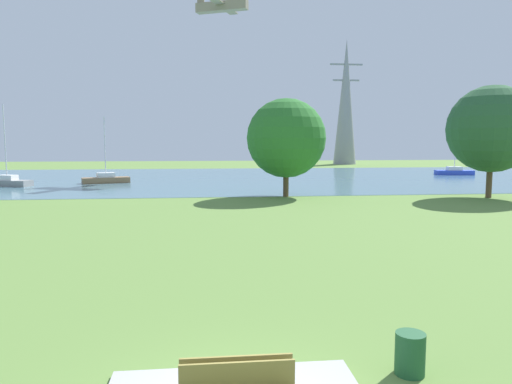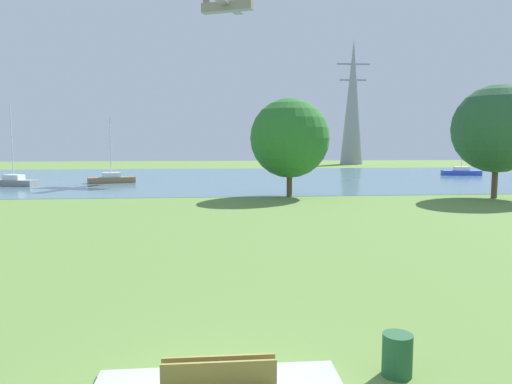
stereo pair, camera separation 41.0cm
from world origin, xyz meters
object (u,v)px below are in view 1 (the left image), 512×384
at_px(sailboat_brown, 106,179).
at_px(tree_west_far, 492,129).
at_px(sailboat_blue, 454,171).
at_px(light_aircraft, 221,6).
at_px(litter_bin, 410,354).
at_px(sailboat_gray, 7,182).
at_px(tree_east_far, 286,138).
at_px(electricity_pylon, 346,102).
at_px(bench_facing_water, 236,382).

relative_size(sailboat_brown, tree_west_far, 0.80).
height_order(sailboat_blue, tree_west_far, tree_west_far).
xyz_separation_m(sailboat_brown, light_aircraft, (12.61, 7.31, 20.02)).
bearing_deg(light_aircraft, litter_bin, -88.16).
xyz_separation_m(sailboat_blue, tree_west_far, (-10.65, -24.45, 4.88)).
height_order(litter_bin, tree_west_far, tree_west_far).
bearing_deg(sailboat_blue, sailboat_gray, -168.61).
xyz_separation_m(tree_east_far, electricity_pylon, (20.89, 53.33, 7.37)).
relative_size(bench_facing_water, tree_east_far, 0.23).
bearing_deg(sailboat_blue, tree_west_far, -113.54).
bearing_deg(bench_facing_water, tree_west_far, 51.57).
distance_m(bench_facing_water, light_aircraft, 54.99).
height_order(bench_facing_water, sailboat_brown, sailboat_brown).
bearing_deg(electricity_pylon, tree_west_far, -95.32).
height_order(sailboat_blue, electricity_pylon, electricity_pylon).
height_order(litter_bin, tree_east_far, tree_east_far).
bearing_deg(sailboat_gray, sailboat_blue, 11.39).
height_order(sailboat_gray, tree_east_far, sailboat_gray).
bearing_deg(light_aircraft, sailboat_gray, -155.23).
relative_size(litter_bin, sailboat_blue, 0.11).
bearing_deg(sailboat_brown, sailboat_gray, -163.59).
height_order(litter_bin, sailboat_blue, sailboat_blue).
height_order(litter_bin, light_aircraft, light_aircraft).
relative_size(tree_east_far, electricity_pylon, 0.32).
distance_m(tree_east_far, tree_west_far, 15.91).
height_order(bench_facing_water, tree_west_far, tree_west_far).
bearing_deg(sailboat_gray, tree_west_far, -18.58).
height_order(litter_bin, sailboat_gray, sailboat_gray).
height_order(bench_facing_water, sailboat_blue, sailboat_blue).
distance_m(sailboat_blue, electricity_pylon, 33.88).
xyz_separation_m(electricity_pylon, light_aircraft, (-25.15, -31.95, 8.47)).
xyz_separation_m(sailboat_gray, light_aircraft, (21.53, 9.94, 20.01)).
height_order(tree_west_far, light_aircraft, light_aircraft).
xyz_separation_m(litter_bin, light_aircraft, (-1.62, 50.36, 20.08)).
distance_m(sailboat_blue, light_aircraft, 36.57).
height_order(sailboat_brown, electricity_pylon, electricity_pylon).
bearing_deg(sailboat_brown, electricity_pylon, 46.12).
xyz_separation_m(sailboat_blue, sailboat_brown, (-43.21, -7.88, -0.00)).
bearing_deg(tree_east_far, sailboat_brown, 140.16).
relative_size(sailboat_gray, light_aircraft, 0.98).
xyz_separation_m(sailboat_blue, light_aircraft, (-30.60, -0.57, 20.02)).
bearing_deg(sailboat_gray, light_aircraft, 24.77).
relative_size(sailboat_gray, sailboat_brown, 1.15).
distance_m(sailboat_brown, electricity_pylon, 55.68).
height_order(sailboat_gray, sailboat_blue, sailboat_gray).
relative_size(tree_west_far, light_aircraft, 1.07).
height_order(bench_facing_water, light_aircraft, light_aircraft).
height_order(tree_east_far, tree_west_far, tree_west_far).
bearing_deg(bench_facing_water, sailboat_gray, 115.66).
bearing_deg(sailboat_blue, bench_facing_water, -121.98).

